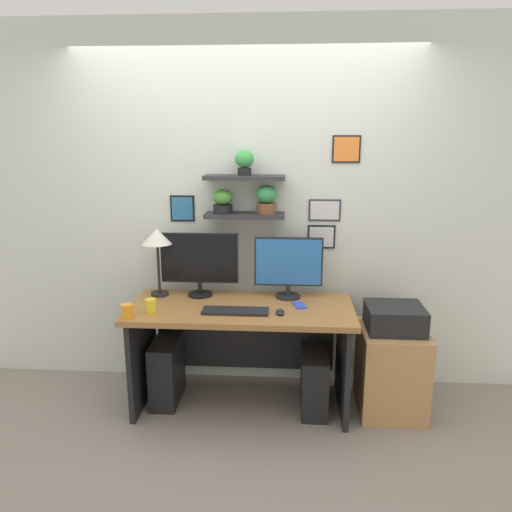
% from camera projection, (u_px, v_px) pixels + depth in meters
% --- Properties ---
extents(ground_plane, '(8.00, 8.00, 0.00)m').
position_uv_depth(ground_plane, '(242.00, 404.00, 3.55)').
color(ground_plane, gray).
extents(back_wall_assembly, '(4.40, 0.24, 2.70)m').
position_uv_depth(back_wall_assembly, '(246.00, 209.00, 3.64)').
color(back_wall_assembly, silver).
rests_on(back_wall_assembly, ground).
extents(desk, '(1.54, 0.68, 0.75)m').
position_uv_depth(desk, '(242.00, 332.00, 3.47)').
color(desk, '#9E6B38').
rests_on(desk, ground).
extents(monitor_left, '(0.56, 0.18, 0.46)m').
position_uv_depth(monitor_left, '(199.00, 261.00, 3.54)').
color(monitor_left, black).
rests_on(monitor_left, desk).
extents(monitor_right, '(0.49, 0.18, 0.44)m').
position_uv_depth(monitor_right, '(288.00, 265.00, 3.50)').
color(monitor_right, black).
rests_on(monitor_right, desk).
extents(keyboard, '(0.44, 0.14, 0.02)m').
position_uv_depth(keyboard, '(235.00, 311.00, 3.25)').
color(keyboard, black).
rests_on(keyboard, desk).
extents(computer_mouse, '(0.06, 0.09, 0.03)m').
position_uv_depth(computer_mouse, '(280.00, 312.00, 3.21)').
color(computer_mouse, black).
rests_on(computer_mouse, desk).
extents(desk_lamp, '(0.22, 0.22, 0.50)m').
position_uv_depth(desk_lamp, '(157.00, 241.00, 3.50)').
color(desk_lamp, black).
rests_on(desk_lamp, desk).
extents(cell_phone, '(0.11, 0.15, 0.01)m').
position_uv_depth(cell_phone, '(299.00, 305.00, 3.37)').
color(cell_phone, blue).
rests_on(cell_phone, desk).
extents(coffee_mug, '(0.08, 0.08, 0.09)m').
position_uv_depth(coffee_mug, '(127.00, 311.00, 3.15)').
color(coffee_mug, orange).
rests_on(coffee_mug, desk).
extents(pen_cup, '(0.07, 0.07, 0.10)m').
position_uv_depth(pen_cup, '(151.00, 306.00, 3.22)').
color(pen_cup, yellow).
rests_on(pen_cup, desk).
extents(drawer_cabinet, '(0.44, 0.50, 0.60)m').
position_uv_depth(drawer_cabinet, '(391.00, 370.00, 3.42)').
color(drawer_cabinet, tan).
rests_on(drawer_cabinet, ground).
extents(printer, '(0.38, 0.34, 0.17)m').
position_uv_depth(printer, '(395.00, 318.00, 3.32)').
color(printer, black).
rests_on(printer, drawer_cabinet).
extents(computer_tower_left, '(0.18, 0.40, 0.47)m').
position_uv_depth(computer_tower_left, '(167.00, 371.00, 3.55)').
color(computer_tower_left, black).
rests_on(computer_tower_left, ground).
extents(computer_tower_right, '(0.18, 0.40, 0.43)m').
position_uv_depth(computer_tower_right, '(314.00, 381.00, 3.43)').
color(computer_tower_right, black).
rests_on(computer_tower_right, ground).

